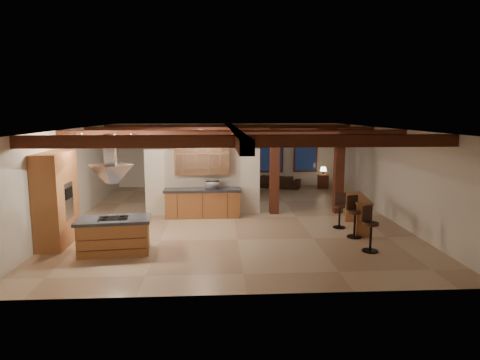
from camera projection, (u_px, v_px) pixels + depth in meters
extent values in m
plane|color=tan|center=(233.00, 217.00, 13.98)|extent=(12.00, 12.00, 0.00)
plane|color=beige|center=(228.00, 155.00, 19.67)|extent=(10.00, 0.00, 10.00)
plane|color=beige|center=(247.00, 220.00, 7.84)|extent=(10.00, 0.00, 10.00)
plane|color=beige|center=(75.00, 175.00, 13.47)|extent=(0.00, 12.00, 12.00)
plane|color=beige|center=(385.00, 172.00, 14.04)|extent=(0.00, 12.00, 12.00)
plane|color=#391912|center=(233.00, 128.00, 13.53)|extent=(12.00, 12.00, 0.00)
cube|color=#3A1B0E|center=(241.00, 141.00, 9.61)|extent=(10.00, 0.25, 0.28)
cube|color=#3A1B0E|center=(235.00, 135.00, 12.27)|extent=(10.00, 0.25, 0.28)
cube|color=#3A1B0E|center=(232.00, 131.00, 14.83)|extent=(10.00, 0.25, 0.28)
cube|color=#3A1B0E|center=(229.00, 128.00, 17.50)|extent=(10.00, 0.25, 0.28)
cube|color=#3A1B0E|center=(233.00, 133.00, 13.55)|extent=(0.28, 12.00, 0.28)
cube|color=#3A1B0E|center=(274.00, 171.00, 14.33)|extent=(0.30, 0.30, 2.90)
cube|color=#3A1B0E|center=(339.00, 171.00, 14.45)|extent=(0.30, 0.30, 2.90)
cube|color=#3A1B0E|center=(308.00, 137.00, 14.21)|extent=(2.50, 0.28, 0.28)
cube|color=beige|center=(203.00, 182.00, 14.25)|extent=(3.80, 0.18, 2.20)
cube|color=#9D5332|center=(56.00, 199.00, 10.97)|extent=(0.64, 1.60, 2.40)
cube|color=silver|center=(68.00, 201.00, 10.99)|extent=(0.06, 0.62, 0.95)
cube|color=black|center=(69.00, 193.00, 10.96)|extent=(0.01, 0.50, 0.28)
cube|color=#9D5332|center=(203.00, 204.00, 13.97)|extent=(2.40, 0.60, 0.86)
cube|color=black|center=(203.00, 190.00, 13.89)|extent=(2.50, 0.66, 0.08)
cube|color=#9D5332|center=(202.00, 160.00, 13.95)|extent=(1.80, 0.34, 0.95)
cube|color=silver|center=(202.00, 161.00, 13.78)|extent=(1.74, 0.02, 0.90)
pyramid|color=silver|center=(112.00, 183.00, 10.21)|extent=(1.10, 1.10, 0.45)
cube|color=silver|center=(110.00, 149.00, 10.08)|extent=(0.26, 0.22, 0.73)
cube|color=#3A1B0E|center=(271.00, 154.00, 19.72)|extent=(1.10, 0.05, 1.70)
cube|color=black|center=(271.00, 154.00, 19.69)|extent=(0.95, 0.02, 1.55)
cube|color=#3A1B0E|center=(305.00, 154.00, 19.81)|extent=(1.10, 0.05, 1.70)
cube|color=black|center=(306.00, 154.00, 19.78)|extent=(0.95, 0.02, 1.55)
cube|color=#3A1B0E|center=(195.00, 150.00, 19.49)|extent=(0.65, 0.04, 0.85)
cube|color=#265831|center=(195.00, 150.00, 19.46)|extent=(0.55, 0.01, 0.75)
cylinder|color=silver|center=(134.00, 134.00, 10.63)|extent=(0.16, 0.16, 0.03)
cylinder|color=silver|center=(201.00, 130.00, 12.98)|extent=(0.16, 0.16, 0.03)
cylinder|color=silver|center=(80.00, 133.00, 10.84)|extent=(0.16, 0.16, 0.03)
cube|color=#9D5332|center=(114.00, 237.00, 10.42)|extent=(1.73, 1.00, 0.79)
cube|color=black|center=(113.00, 220.00, 10.35)|extent=(1.85, 1.12, 0.07)
cube|color=black|center=(113.00, 218.00, 10.34)|extent=(0.73, 0.53, 0.02)
imported|color=#432210|center=(222.00, 189.00, 17.24)|extent=(2.19, 1.53, 0.70)
imported|color=black|center=(278.00, 181.00, 19.49)|extent=(2.10, 1.44, 0.57)
imported|color=#AFAFB3|center=(213.00, 185.00, 13.89)|extent=(0.48, 0.36, 0.25)
cube|color=#9D5332|center=(358.00, 198.00, 12.46)|extent=(0.69, 1.88, 0.06)
cube|color=#9D5332|center=(364.00, 221.00, 11.72)|extent=(0.42, 0.14, 0.92)
cube|color=#9D5332|center=(353.00, 207.00, 13.35)|extent=(0.42, 0.14, 0.92)
cube|color=#3A1B0E|center=(323.00, 181.00, 19.33)|extent=(0.59, 0.59, 0.62)
cylinder|color=black|center=(323.00, 173.00, 19.27)|extent=(0.06, 0.06, 0.17)
cone|color=#ECC08E|center=(323.00, 169.00, 19.24)|extent=(0.29, 0.29, 0.19)
cylinder|color=black|center=(371.00, 224.00, 10.45)|extent=(0.35, 0.35, 0.07)
cube|color=black|center=(367.00, 213.00, 10.56)|extent=(0.32, 0.17, 0.39)
cylinder|color=black|center=(371.00, 238.00, 10.50)|extent=(0.06, 0.06, 0.69)
cylinder|color=black|center=(370.00, 251.00, 10.55)|extent=(0.39, 0.39, 0.03)
cylinder|color=black|center=(355.00, 212.00, 11.63)|extent=(0.36, 0.36, 0.07)
cube|color=black|center=(352.00, 202.00, 11.76)|extent=(0.34, 0.12, 0.40)
cylinder|color=black|center=(355.00, 225.00, 11.69)|extent=(0.06, 0.06, 0.70)
cylinder|color=black|center=(354.00, 237.00, 11.74)|extent=(0.40, 0.40, 0.03)
cylinder|color=black|center=(340.00, 206.00, 12.62)|extent=(0.33, 0.33, 0.06)
cube|color=black|center=(341.00, 198.00, 12.73)|extent=(0.30, 0.15, 0.36)
cylinder|color=black|center=(339.00, 217.00, 12.67)|extent=(0.05, 0.05, 0.64)
cylinder|color=black|center=(339.00, 227.00, 12.72)|extent=(0.36, 0.36, 0.03)
cube|color=#3A1B0E|center=(212.00, 191.00, 16.41)|extent=(0.49, 0.49, 0.05)
cube|color=#3A1B0E|center=(211.00, 181.00, 16.53)|extent=(0.38, 0.17, 0.69)
cylinder|color=#3A1B0E|center=(210.00, 198.00, 16.25)|extent=(0.05, 0.05, 0.38)
cylinder|color=#3A1B0E|center=(218.00, 197.00, 16.36)|extent=(0.05, 0.05, 0.38)
cylinder|color=#3A1B0E|center=(207.00, 196.00, 16.53)|extent=(0.05, 0.05, 0.38)
cylinder|color=#3A1B0E|center=(215.00, 196.00, 16.65)|extent=(0.05, 0.05, 0.38)
cube|color=#3A1B0E|center=(203.00, 186.00, 17.59)|extent=(0.49, 0.49, 0.05)
cube|color=#3A1B0E|center=(204.00, 178.00, 17.36)|extent=(0.38, 0.17, 0.69)
cylinder|color=#3A1B0E|center=(205.00, 190.00, 17.82)|extent=(0.05, 0.05, 0.38)
cylinder|color=#3A1B0E|center=(198.00, 191.00, 17.71)|extent=(0.05, 0.05, 0.38)
cylinder|color=#3A1B0E|center=(207.00, 191.00, 17.54)|extent=(0.05, 0.05, 0.38)
cylinder|color=#3A1B0E|center=(200.00, 192.00, 17.42)|extent=(0.05, 0.05, 0.38)
cube|color=#3A1B0E|center=(228.00, 190.00, 16.65)|extent=(0.49, 0.49, 0.05)
cube|color=#3A1B0E|center=(226.00, 181.00, 16.77)|extent=(0.38, 0.17, 0.69)
cylinder|color=#3A1B0E|center=(226.00, 196.00, 16.48)|extent=(0.05, 0.05, 0.38)
cylinder|color=#3A1B0E|center=(233.00, 196.00, 16.60)|extent=(0.05, 0.05, 0.38)
cylinder|color=#3A1B0E|center=(223.00, 195.00, 16.77)|extent=(0.05, 0.05, 0.38)
cylinder|color=#3A1B0E|center=(230.00, 194.00, 16.88)|extent=(0.05, 0.05, 0.38)
cube|color=#3A1B0E|center=(217.00, 185.00, 17.82)|extent=(0.49, 0.49, 0.05)
cube|color=#3A1B0E|center=(219.00, 177.00, 17.59)|extent=(0.38, 0.17, 0.69)
cylinder|color=#3A1B0E|center=(220.00, 189.00, 18.06)|extent=(0.05, 0.05, 0.38)
cylinder|color=#3A1B0E|center=(213.00, 190.00, 17.94)|extent=(0.05, 0.05, 0.38)
cylinder|color=#3A1B0E|center=(222.00, 190.00, 17.77)|extent=(0.05, 0.05, 0.38)
cylinder|color=#3A1B0E|center=(215.00, 191.00, 17.66)|extent=(0.05, 0.05, 0.38)
cube|color=#3A1B0E|center=(243.00, 189.00, 16.88)|extent=(0.49, 0.49, 0.05)
cube|color=#3A1B0E|center=(241.00, 180.00, 17.01)|extent=(0.38, 0.17, 0.69)
cylinder|color=#3A1B0E|center=(241.00, 195.00, 16.72)|extent=(0.05, 0.05, 0.38)
cylinder|color=#3A1B0E|center=(248.00, 195.00, 16.83)|extent=(0.05, 0.05, 0.38)
cylinder|color=#3A1B0E|center=(238.00, 194.00, 17.00)|extent=(0.05, 0.05, 0.38)
cylinder|color=#3A1B0E|center=(245.00, 193.00, 17.12)|extent=(0.05, 0.05, 0.38)
cube|color=#3A1B0E|center=(232.00, 184.00, 18.06)|extent=(0.49, 0.49, 0.05)
cube|color=#3A1B0E|center=(233.00, 176.00, 17.83)|extent=(0.38, 0.17, 0.69)
cylinder|color=#3A1B0E|center=(234.00, 188.00, 18.29)|extent=(0.05, 0.05, 0.38)
cylinder|color=#3A1B0E|center=(227.00, 189.00, 18.18)|extent=(0.05, 0.05, 0.38)
cylinder|color=#3A1B0E|center=(236.00, 189.00, 18.01)|extent=(0.05, 0.05, 0.38)
cylinder|color=#3A1B0E|center=(230.00, 190.00, 17.89)|extent=(0.05, 0.05, 0.38)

